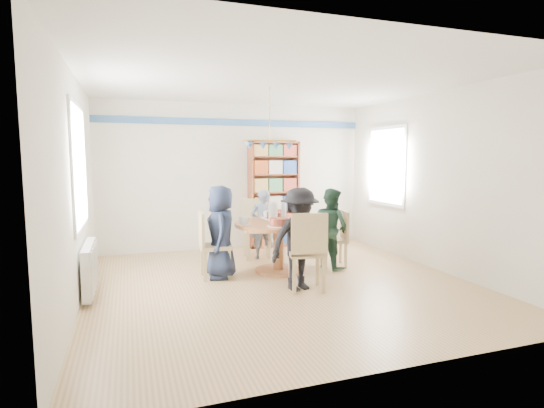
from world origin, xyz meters
name	(u,v)px	position (x,y,z in m)	size (l,w,h in m)	color
ground	(281,284)	(0.00, 0.00, 0.00)	(5.00, 5.00, 0.00)	tan
room_shell	(245,161)	(-0.26, 0.87, 1.65)	(5.00, 5.00, 5.00)	white
radiator	(90,268)	(-2.42, 0.30, 0.35)	(0.12, 1.00, 0.60)	silver
dining_table	(278,235)	(0.17, 0.59, 0.56)	(1.30, 1.30, 0.75)	#965431
chair_left	(209,242)	(-0.87, 0.59, 0.52)	(0.44, 0.44, 0.95)	tan
chair_right	(338,236)	(1.17, 0.62, 0.48)	(0.46, 0.46, 0.87)	tan
chair_far	(256,225)	(0.14, 1.65, 0.55)	(0.50, 0.50, 1.00)	tan
chair_near	(308,248)	(0.20, -0.42, 0.57)	(0.55, 0.55, 1.03)	tan
person_left	(221,232)	(-0.71, 0.57, 0.66)	(0.64, 0.42, 1.32)	#171E32
person_right	(331,228)	(1.02, 0.56, 0.62)	(0.60, 0.47, 1.24)	#1A3425
person_far	(263,224)	(0.21, 1.49, 0.59)	(0.43, 0.28, 1.17)	gray
person_near	(299,239)	(0.13, -0.31, 0.66)	(0.86, 0.49, 1.33)	black
bookshelf	(274,195)	(0.70, 2.34, 0.99)	(0.96, 0.29, 2.01)	brown
tableware	(276,217)	(0.14, 0.62, 0.82)	(1.28, 1.28, 0.34)	white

